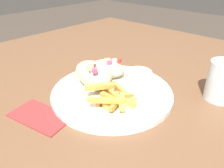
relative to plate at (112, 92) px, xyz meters
The scene contains 8 objects.
table 0.09m from the plate, 106.81° to the left, with size 1.30×1.30×0.73m.
napkin 0.19m from the plate, 107.53° to the right, with size 0.16×0.11×0.00m.
plate is the anchor object (origin of this frame).
pita_sandwich_near 0.07m from the plate, behind, with size 0.15×0.11×0.07m.
pita_sandwich_far 0.09m from the plate, 141.67° to the left, with size 0.12×0.09×0.06m.
fries_pile 0.06m from the plate, 42.72° to the right, with size 0.12×0.12×0.04m.
sauce_ramekin 0.09m from the plate, 72.72° to the left, with size 0.07×0.07×0.04m.
water_glass 0.28m from the plate, 39.83° to the left, with size 0.08×0.08×0.10m.
Camera 1 is at (0.35, -0.41, 1.04)m, focal length 35.00 mm.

